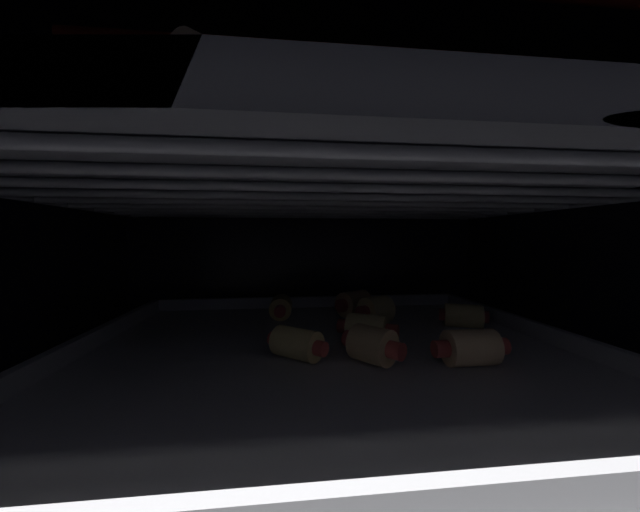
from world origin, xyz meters
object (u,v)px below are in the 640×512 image
object	(u,v)px
oven_rack_lower	(328,365)
oven_rack_upper	(328,200)
baking_tray_upper	(328,191)
pig_in_blanket_lower_4	(376,310)
heating_element	(329,51)
pig_in_blanket_lower_2	(297,343)
pig_in_blanket_lower_5	(281,307)
pig_in_blanket_upper_2	(215,90)
pig_in_blanket_upper_1	(134,182)
pig_in_blanket_upper_4	(430,159)
pig_in_blanket_lower_7	(354,303)
pig_in_blanket_upper_5	(488,123)
baking_tray_lower	(328,353)
pig_in_blanket_lower_0	(463,316)
pig_in_blanket_lower_1	(470,348)
pig_in_blanket_upper_0	(93,161)
pig_in_blanket_lower_3	(373,345)
pig_in_blanket_lower_6	(367,329)
pig_in_blanket_upper_3	(254,186)

from	to	relation	value
oven_rack_lower	oven_rack_upper	world-z (taller)	oven_rack_upper
baking_tray_upper	pig_in_blanket_lower_4	bearing A→B (deg)	50.99
heating_element	pig_in_blanket_lower_2	size ratio (longest dim) A/B	8.68
pig_in_blanket_lower_4	heating_element	bearing A→B (deg)	-129.01
pig_in_blanket_lower_5	pig_in_blanket_upper_2	distance (cm)	32.29
pig_in_blanket_lower_2	pig_in_blanket_upper_1	size ratio (longest dim) A/B	1.05
oven_rack_lower	baking_tray_upper	world-z (taller)	baking_tray_upper
pig_in_blanket_upper_1	pig_in_blanket_upper_4	bearing A→B (deg)	-26.11
pig_in_blanket_lower_7	pig_in_blanket_upper_1	size ratio (longest dim) A/B	1.11
pig_in_blanket_upper_5	baking_tray_lower	bearing A→B (deg)	114.85
pig_in_blanket_lower_0	pig_in_blanket_lower_1	size ratio (longest dim) A/B	0.87
oven_rack_lower	pig_in_blanket_upper_0	size ratio (longest dim) A/B	10.02
heating_element	pig_in_blanket_lower_2	bearing A→B (deg)	-142.67
oven_rack_lower	pig_in_blanket_lower_4	xyz separation A→B (cm)	(6.90, 8.51, 3.14)
baking_tray_lower	pig_in_blanket_upper_4	xyz separation A→B (cm)	(6.50, -6.64, 16.20)
heating_element	pig_in_blanket_lower_7	bearing A→B (deg)	68.24
pig_in_blanket_lower_3	pig_in_blanket_upper_4	distance (cm)	14.93
baking_tray_upper	pig_in_blanket_lower_2	bearing A→B (deg)	-142.67
pig_in_blanket_lower_4	pig_in_blanket_lower_5	world-z (taller)	pig_in_blanket_lower_4
pig_in_blanket_lower_5	pig_in_blanket_lower_7	bearing A→B (deg)	1.16
pig_in_blanket_lower_6	oven_rack_upper	distance (cm)	12.86
baking_tray_upper	pig_in_blanket_upper_2	bearing A→B (deg)	-113.77
baking_tray_lower	pig_in_blanket_upper_1	distance (cm)	25.42
pig_in_blanket_lower_4	oven_rack_upper	size ratio (longest dim) A/B	0.10
heating_element	pig_in_blanket_upper_4	size ratio (longest dim) A/B	8.51
pig_in_blanket_lower_2	pig_in_blanket_lower_5	xyz separation A→B (cm)	(-1.32, 15.17, 0.09)
pig_in_blanket_lower_2	pig_in_blanket_lower_7	size ratio (longest dim) A/B	0.94
oven_rack_upper	pig_in_blanket_upper_4	xyz separation A→B (cm)	(6.50, -6.64, 2.23)
pig_in_blanket_lower_2	pig_in_blanket_upper_2	bearing A→B (deg)	-106.35
pig_in_blanket_lower_6	pig_in_blanket_upper_3	xyz separation A→B (cm)	(-11.21, 6.82, 14.50)
pig_in_blanket_upper_1	pig_in_blanket_upper_2	distance (cm)	24.48
pig_in_blanket_upper_2	pig_in_blanket_upper_5	xyz separation A→B (cm)	(13.26, 1.96, -0.19)
pig_in_blanket_upper_1	pig_in_blanket_upper_4	xyz separation A→B (cm)	(25.24, -12.37, 0.02)
pig_in_blanket_lower_0	oven_rack_upper	xyz separation A→B (cm)	(-16.35, -5.81, 12.22)
pig_in_blanket_upper_2	pig_in_blanket_lower_4	bearing A→B (deg)	60.29
pig_in_blanket_upper_0	pig_in_blanket_upper_4	xyz separation A→B (cm)	(24.55, -3.50, -0.01)
oven_rack_upper	pig_in_blanket_lower_0	bearing A→B (deg)	19.57
oven_rack_upper	pig_in_blanket_lower_6	bearing A→B (deg)	18.87
oven_rack_lower	pig_in_blanket_lower_6	world-z (taller)	pig_in_blanket_lower_6
pig_in_blanket_lower_5	pig_in_blanket_upper_3	bearing A→B (deg)	-121.84
oven_rack_lower	pig_in_blanket_upper_3	xyz separation A→B (cm)	(-7.22, 8.19, 17.38)
pig_in_blanket_lower_0	pig_in_blanket_upper_2	xyz separation A→B (cm)	(-23.26, -21.50, 14.84)
oven_rack_upper	pig_in_blanket_upper_0	bearing A→B (deg)	-170.14
baking_tray_lower	pig_in_blanket_lower_5	size ratio (longest dim) A/B	7.06
baking_tray_lower	baking_tray_upper	xyz separation A→B (cm)	(0.00, 0.00, 14.79)
pig_in_blanket_lower_4	pig_in_blanket_upper_4	size ratio (longest dim) A/B	1.03
pig_in_blanket_lower_4	pig_in_blanket_lower_5	size ratio (longest dim) A/B	0.85
oven_rack_lower	pig_in_blanket_upper_5	bearing A→B (deg)	-65.15
baking_tray_lower	pig_in_blanket_upper_0	size ratio (longest dim) A/B	8.41
oven_rack_lower	pig_in_blanket_lower_5	bearing A→B (deg)	108.38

